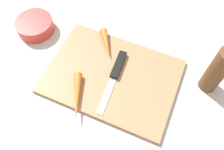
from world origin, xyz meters
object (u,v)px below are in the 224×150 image
cutting_board (112,76)px  carrot_short (106,43)px  carrot_long (77,96)px  pepper_grinder (217,71)px  knife (117,69)px  small_bowl (35,26)px

cutting_board → carrot_short: 0.10m
cutting_board → carrot_long: size_ratio=2.71×
carrot_short → pepper_grinder: bearing=54.2°
carrot_short → carrot_long: (-0.00, 0.19, -0.00)m
knife → pepper_grinder: (-0.25, -0.06, 0.06)m
carrot_long → pepper_grinder: pepper_grinder is taller
carrot_long → carrot_short: bearing=155.2°
knife → carrot_short: 0.09m
cutting_board → knife: knife is taller
cutting_board → pepper_grinder: (-0.25, -0.08, 0.07)m
cutting_board → small_bowl: size_ratio=3.13×
carrot_long → small_bowl: 0.29m
knife → cutting_board: bearing=-19.6°
carrot_short → carrot_long: carrot_short is taller
carrot_long → pepper_grinder: (-0.31, -0.18, 0.05)m
carrot_short → small_bowl: 0.24m
knife → pepper_grinder: 0.26m
carrot_short → small_bowl: size_ratio=0.86×
carrot_long → small_bowl: (0.24, -0.17, -0.00)m
knife → carrot_short: bearing=-140.4°
knife → carrot_short: (0.06, -0.06, 0.01)m
small_bowl → pepper_grinder: (-0.55, -0.02, 0.06)m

